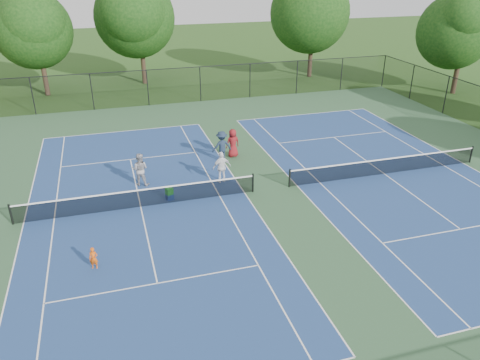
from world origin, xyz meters
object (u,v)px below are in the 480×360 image
object	(u,v)px
tree_back_a	(36,26)
bystander_b	(222,146)
bystander_c	(233,143)
tree_back_b	(139,14)
instructor	(140,169)
tree_back_d	(313,8)
tree_side_e	(465,28)
bystander_a	(222,167)
child_player	(94,258)
ball_crate	(170,197)
ball_hopper	(169,191)

from	to	relation	value
tree_back_a	bystander_b	xyz separation A→B (m)	(11.45, -19.34, -5.09)
bystander_b	bystander_c	world-z (taller)	bystander_b
tree_back_b	instructor	xyz separation A→B (m)	(-2.70, -23.40, -5.67)
tree_back_d	tree_side_e	size ratio (longest dim) A/B	1.17
bystander_a	bystander_b	xyz separation A→B (m)	(0.78, 2.98, 0.04)
instructor	bystander_a	xyz separation A→B (m)	(4.38, -0.92, -0.03)
tree_back_b	child_player	world-z (taller)	tree_back_b
bystander_b	ball_crate	distance (m)	5.84
bystander_b	ball_crate	xyz separation A→B (m)	(-3.92, -4.26, -0.80)
ball_hopper	tree_back_d	bearing A→B (deg)	51.96
tree_back_a	bystander_c	size ratio (longest dim) A/B	5.08
tree_side_e	bystander_a	xyz separation A→B (m)	(-25.32, -12.32, -4.91)
tree_side_e	ball_hopper	size ratio (longest dim) A/B	24.19
tree_back_b	ball_crate	size ratio (longest dim) A/B	27.42
bystander_b	bystander_c	bearing A→B (deg)	-158.26
tree_back_b	ball_hopper	bearing A→B (deg)	-93.27
tree_side_e	bystander_a	size ratio (longest dim) A/B	4.91
bystander_b	ball_hopper	bearing A→B (deg)	41.76
bystander_c	ball_hopper	size ratio (longest dim) A/B	4.92
tree_back_b	instructor	size ratio (longest dim) A/B	5.40
tree_side_e	tree_back_b	bearing A→B (deg)	156.04
tree_back_a	tree_back_d	bearing A→B (deg)	0.00
instructor	bystander_c	size ratio (longest dim) A/B	1.03
child_player	instructor	size ratio (longest dim) A/B	0.52
tree_back_a	tree_back_d	size ratio (longest dim) A/B	0.88
tree_side_e	instructor	size ratio (longest dim) A/B	4.77
tree_side_e	ball_hopper	distance (m)	31.99
child_player	bystander_a	distance (m)	9.44
instructor	tree_back_a	bearing A→B (deg)	-51.79
child_player	bystander_c	bearing A→B (deg)	62.18
tree_back_d	bystander_c	world-z (taller)	tree_back_d
tree_back_a	ball_crate	xyz separation A→B (m)	(7.54, -23.60, -5.89)
tree_back_b	bystander_c	xyz separation A→B (m)	(3.27, -20.92, -5.69)
tree_side_e	ball_hopper	bearing A→B (deg)	-154.46
child_player	ball_crate	bearing A→B (deg)	66.45
tree_back_d	child_player	distance (m)	36.87
tree_back_d	ball_hopper	bearing A→B (deg)	-128.04
bystander_a	tree_back_b	bearing A→B (deg)	-94.02
instructor	child_player	bearing A→B (deg)	92.22
ball_crate	ball_hopper	world-z (taller)	ball_hopper
tree_back_a	tree_back_d	world-z (taller)	tree_back_d
tree_back_d	ball_hopper	distance (m)	30.63
tree_back_d	bystander_c	bearing A→B (deg)	-125.97
instructor	bystander_a	size ratio (longest dim) A/B	1.03
tree_back_a	bystander_c	world-z (taller)	tree_back_a
bystander_a	ball_crate	xyz separation A→B (m)	(-3.14, -1.28, -0.75)
tree_back_a	ball_crate	bearing A→B (deg)	-72.29
tree_back_d	child_player	size ratio (longest dim) A/B	10.77
tree_back_b	instructor	distance (m)	24.23
ball_crate	tree_back_b	bearing A→B (deg)	86.73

